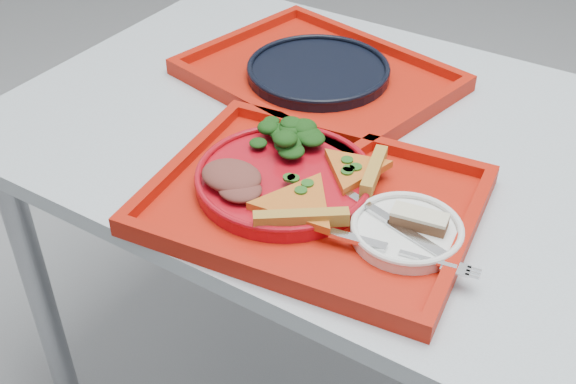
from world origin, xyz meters
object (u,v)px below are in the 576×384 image
Objects in this scene: tray_main at (313,204)px; tray_far at (318,79)px; dinner_plate at (285,180)px; navy_plate at (318,72)px; dessert_bar at (419,219)px.

tray_main is 1.00× the size of tray_far.
navy_plate is at bearing 112.00° from dinner_plate.
dessert_bar is at bearing -1.21° from tray_main.
dessert_bar reaches higher than tray_far.
tray_main is 5.72× the size of dessert_bar.
dinner_plate reaches higher than tray_far.
tray_main is at bearing -10.30° from dinner_plate.
dessert_bar reaches higher than dinner_plate.
dinner_plate is at bearing 162.85° from tray_main.
navy_plate is (-0.18, 0.32, 0.01)m from tray_main.
dinner_plate is 0.34m from navy_plate.
dinner_plate reaches higher than tray_main.
dessert_bar is (0.21, 0.01, 0.02)m from dinner_plate.
tray_main is 1.73× the size of navy_plate.
dinner_plate is at bearing -55.91° from tray_far.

